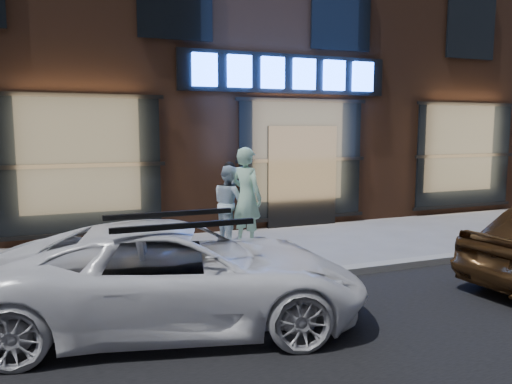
% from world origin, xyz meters
% --- Properties ---
extents(ground, '(90.00, 90.00, 0.00)m').
position_xyz_m(ground, '(0.00, 0.00, 0.00)').
color(ground, slate).
rests_on(ground, ground).
extents(curb, '(60.00, 0.25, 0.12)m').
position_xyz_m(curb, '(0.00, 0.00, 0.06)').
color(curb, gray).
rests_on(curb, ground).
extents(storefront_building, '(30.20, 8.28, 10.30)m').
position_xyz_m(storefront_building, '(-0.00, 7.99, 5.15)').
color(storefront_building, '#54301E').
rests_on(storefront_building, ground).
extents(man_bowtie, '(0.75, 0.86, 1.98)m').
position_xyz_m(man_bowtie, '(-1.97, 2.45, 0.99)').
color(man_bowtie, '#9ECFAB').
rests_on(man_bowtie, ground).
extents(man_cap, '(0.72, 0.87, 1.61)m').
position_xyz_m(man_cap, '(-2.19, 2.87, 0.80)').
color(man_cap, white).
rests_on(man_cap, ground).
extents(white_suv, '(4.82, 3.02, 1.24)m').
position_xyz_m(white_suv, '(-4.16, -1.06, 0.62)').
color(white_suv, white).
rests_on(white_suv, ground).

